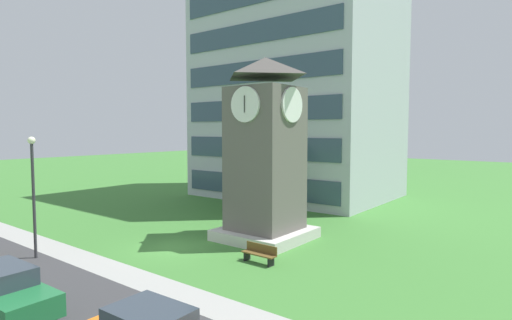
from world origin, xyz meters
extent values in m
plane|color=#3D7A33|center=(0.00, 0.00, 0.00)|extent=(160.00, 160.00, 0.00)
cube|color=#38383A|center=(0.00, -8.28, 0.00)|extent=(120.00, 7.20, 0.01)
cube|color=#9E9E99|center=(0.00, -3.88, 0.00)|extent=(120.00, 1.60, 0.01)
cube|color=#B7BCC6|center=(-4.39, 19.57, 14.40)|extent=(17.08, 12.78, 28.80)
cube|color=#384C60|center=(-4.39, 13.13, 1.60)|extent=(15.72, 0.10, 1.80)
cube|color=#384C60|center=(-4.39, 13.13, 4.80)|extent=(15.72, 0.10, 1.80)
cube|color=#384C60|center=(-4.39, 13.13, 8.00)|extent=(15.72, 0.10, 1.80)
cube|color=#384C60|center=(-4.39, 13.13, 11.20)|extent=(15.72, 0.10, 1.80)
cube|color=#384C60|center=(-4.39, 13.13, 14.40)|extent=(15.72, 0.10, 1.80)
cube|color=#605B56|center=(2.90, 4.59, 4.35)|extent=(3.49, 3.49, 8.70)
cube|color=beige|center=(2.90, 4.59, 0.30)|extent=(4.71, 4.71, 0.60)
pyramid|color=#4D4945|center=(2.90, 4.59, 9.82)|extent=(3.83, 3.83, 1.12)
cylinder|color=white|center=(2.90, 2.79, 7.66)|extent=(1.92, 0.12, 1.92)
cylinder|color=white|center=(4.70, 4.59, 7.66)|extent=(0.12, 1.92, 1.92)
cube|color=black|center=(2.90, 2.72, 7.83)|extent=(0.06, 0.08, 0.58)
cube|color=black|center=(2.90, 2.71, 7.66)|extent=(0.06, 0.05, 0.86)
cube|color=brown|center=(5.29, 0.86, 0.45)|extent=(1.81, 0.51, 0.06)
cube|color=brown|center=(5.29, 1.08, 0.68)|extent=(1.80, 0.08, 0.40)
cube|color=black|center=(4.57, 0.87, 0.23)|extent=(0.09, 0.43, 0.45)
cube|color=black|center=(6.01, 0.84, 0.23)|extent=(0.09, 0.43, 0.45)
cylinder|color=#333338|center=(-3.89, -5.22, 2.81)|extent=(0.14, 0.14, 5.61)
sphere|color=#F2EFCC|center=(-3.89, -5.22, 5.79)|extent=(0.36, 0.36, 0.36)
cylinder|color=#513823|center=(-2.47, 9.96, 1.02)|extent=(0.36, 0.36, 2.03)
sphere|color=#2A6221|center=(-2.47, 9.96, 3.43)|extent=(4.00, 4.00, 4.00)
cube|color=#1E6B38|center=(1.92, -8.84, 0.71)|extent=(4.69, 1.94, 0.76)
cube|color=#2D3842|center=(1.69, -8.85, 1.39)|extent=(2.36, 1.65, 0.60)
cylinder|color=black|center=(3.33, -7.92, 0.33)|extent=(0.67, 0.24, 0.66)
cylinder|color=black|center=(0.46, -8.00, 0.33)|extent=(0.67, 0.24, 0.66)
cube|color=#2D3842|center=(8.36, -7.80, 1.39)|extent=(2.14, 1.62, 0.60)
camera|label=1|loc=(16.85, -14.22, 6.26)|focal=28.82mm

